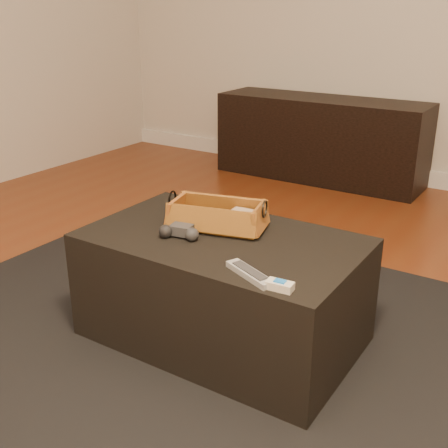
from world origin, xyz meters
The scene contains 11 objects.
floor centered at (0.00, 0.00, -0.01)m, with size 5.00×5.50×0.01m, color brown.
baseboard centered at (0.00, 2.73, 0.06)m, with size 5.00×0.04×0.12m, color white.
media_cabinet centered at (-0.59, 2.51, 0.30)m, with size 1.52×0.45×0.60m, color black.
area_rug centered at (0.00, 0.23, 0.01)m, with size 2.60×2.00×0.01m, color black.
ottoman centered at (0.00, 0.28, 0.22)m, with size 1.00×0.60×0.42m, color black.
tv_remote centered at (-0.08, 0.33, 0.45)m, with size 0.19×0.04×0.02m, color black.
cloth_bundle centered at (0.02, 0.40, 0.47)m, with size 0.10×0.07×0.05m, color tan.
wicker_basket centered at (-0.07, 0.35, 0.47)m, with size 0.40×0.27×0.13m.
game_controller centered at (-0.13, 0.19, 0.46)m, with size 0.16×0.10×0.05m.
silver_remote centered at (0.24, 0.06, 0.44)m, with size 0.20×0.12×0.02m.
cream_gadget centered at (0.36, 0.03, 0.45)m, with size 0.08×0.05×0.03m.
Camera 1 is at (1.02, -1.29, 1.22)m, focal length 45.00 mm.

